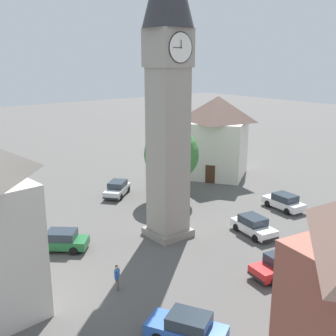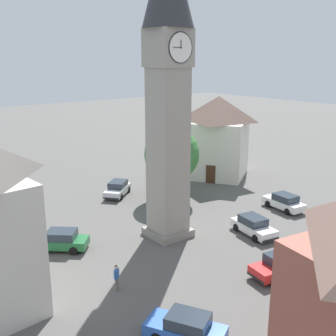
{
  "view_description": "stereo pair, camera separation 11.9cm",
  "coord_description": "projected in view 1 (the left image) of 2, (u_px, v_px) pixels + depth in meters",
  "views": [
    {
      "loc": [
        19.61,
        24.41,
        14.06
      ],
      "look_at": [
        0.0,
        0.0,
        5.67
      ],
      "focal_mm": 44.44,
      "sensor_mm": 36.0,
      "label": 1
    },
    {
      "loc": [
        19.52,
        24.49,
        14.06
      ],
      "look_at": [
        0.0,
        0.0,
        5.67
      ],
      "focal_mm": 44.44,
      "sensor_mm": 36.0,
      "label": 2
    }
  ],
  "objects": [
    {
      "name": "ground_plane",
      "position": [
        168.0,
        235.0,
        33.88
      ],
      "size": [
        200.0,
        200.0,
        0.0
      ],
      "primitive_type": "plane",
      "color": "#565451"
    },
    {
      "name": "clock_tower",
      "position": [
        168.0,
        62.0,
        30.35
      ],
      "size": [
        3.76,
        3.76,
        23.29
      ],
      "color": "gray",
      "rests_on": "ground"
    },
    {
      "name": "car_blue_kerb",
      "position": [
        117.0,
        189.0,
        43.34
      ],
      "size": [
        4.27,
        3.91,
        1.53
      ],
      "color": "silver",
      "rests_on": "ground"
    },
    {
      "name": "car_silver_kerb",
      "position": [
        281.0,
        265.0,
        27.45
      ],
      "size": [
        4.37,
        2.41,
        1.53
      ],
      "color": "red",
      "rests_on": "ground"
    },
    {
      "name": "car_red_corner",
      "position": [
        253.0,
        226.0,
        33.84
      ],
      "size": [
        2.42,
        4.37,
        1.53
      ],
      "color": "white",
      "rests_on": "ground"
    },
    {
      "name": "car_white_side",
      "position": [
        187.0,
        328.0,
        21.08
      ],
      "size": [
        3.43,
        4.44,
        1.53
      ],
      "color": "#2D5BB7",
      "rests_on": "ground"
    },
    {
      "name": "car_black_far",
      "position": [
        61.0,
        240.0,
        31.12
      ],
      "size": [
        4.2,
        4.01,
        1.53
      ],
      "color": "#236B38",
      "rests_on": "ground"
    },
    {
      "name": "car_green_alley",
      "position": [
        284.0,
        202.0,
        39.44
      ],
      "size": [
        2.16,
        4.29,
        1.53
      ],
      "color": "white",
      "rests_on": "ground"
    },
    {
      "name": "pedestrian",
      "position": [
        117.0,
        275.0,
        25.66
      ],
      "size": [
        0.47,
        0.39,
        1.69
      ],
      "color": "#706656",
      "rests_on": "ground"
    },
    {
      "name": "tree",
      "position": [
        171.0,
        154.0,
        41.46
      ],
      "size": [
        5.52,
        5.52,
        7.46
      ],
      "color": "brown",
      "rests_on": "ground"
    },
    {
      "name": "building_shop_left",
      "position": [
        217.0,
        136.0,
        49.74
      ],
      "size": [
        9.67,
        9.58,
        9.63
      ],
      "color": "silver",
      "rests_on": "ground"
    }
  ]
}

